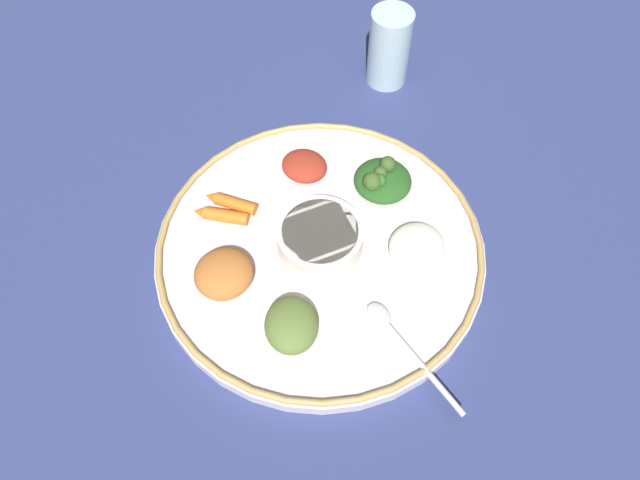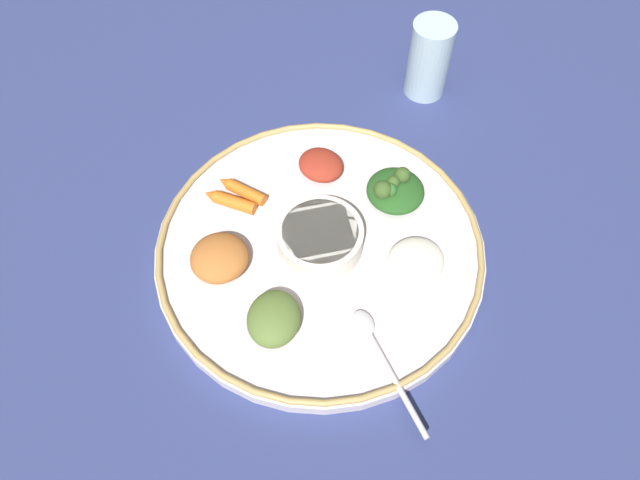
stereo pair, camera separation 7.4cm
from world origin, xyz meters
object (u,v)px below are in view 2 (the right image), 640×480
Objects in this scene: spoon at (379,351)px; greens_pile at (395,190)px; center_bowl at (320,238)px; drinking_glass at (428,63)px; carrot_outer at (230,201)px; carrot_near_spoon at (242,190)px.

spoon is 0.22m from greens_pile.
drinking_glass reaches higher than center_bowl.
drinking_glass reaches higher than greens_pile.
drinking_glass is at bearing 161.46° from center_bowl.
spoon is at bearing -2.32° from drinking_glass.
carrot_outer is at bearing -77.07° from greens_pile.
center_bowl is 0.75× the size of spoon.
carrot_outer is (0.05, -0.21, -0.01)m from greens_pile.
drinking_glass is (-0.45, 0.02, 0.03)m from spoon.
drinking_glass is at bearing 177.68° from spoon.
center_bowl is 0.12m from greens_pile.
spoon is 1.20× the size of drinking_glass.
carrot_outer is 0.36m from drinking_glass.
carrot_near_spoon and carrot_outer have the same top height.
drinking_glass is (-0.32, 0.11, 0.01)m from center_bowl.
carrot_near_spoon is (-0.19, -0.20, 0.00)m from spoon.
greens_pile reaches higher than center_bowl.
carrot_near_spoon is 0.97× the size of carrot_outer.
center_bowl is 0.90× the size of drinking_glass.
center_bowl is at bearing -18.54° from drinking_glass.
center_bowl is 0.34m from drinking_glass.
center_bowl is 1.01× the size of greens_pile.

